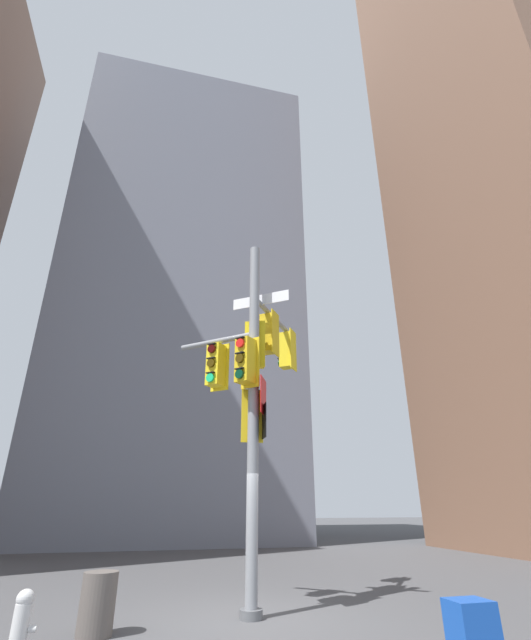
{
  "coord_description": "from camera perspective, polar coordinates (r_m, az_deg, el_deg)",
  "views": [
    {
      "loc": [
        -2.01,
        -9.14,
        1.92
      ],
      "look_at": [
        0.35,
        0.33,
        6.08
      ],
      "focal_mm": 24.35,
      "sensor_mm": 36.0,
      "label": 1
    }
  ],
  "objects": [
    {
      "name": "ground",
      "position": [
        9.55,
        -1.92,
        -34.66
      ],
      "size": [
        120.0,
        120.0,
        0.0
      ],
      "primitive_type": "plane",
      "color": "#474749"
    },
    {
      "name": "fire_hydrant",
      "position": [
        7.89,
        -29.46,
        -31.37
      ],
      "size": [
        0.33,
        0.23,
        0.84
      ],
      "color": "silver",
      "rests_on": "ground"
    },
    {
      "name": "building_tower_right",
      "position": [
        34.77,
        29.69,
        23.55
      ],
      "size": [
        12.66,
        12.66,
        51.11
      ],
      "primitive_type": "cube",
      "color": "brown",
      "rests_on": "ground"
    },
    {
      "name": "building_mid_block",
      "position": [
        32.89,
        -11.11,
        1.72
      ],
      "size": [
        14.62,
        14.62,
        30.95
      ],
      "primitive_type": "cube",
      "color": "slate",
      "rests_on": "ground"
    },
    {
      "name": "trash_bin",
      "position": [
        8.77,
        -21.21,
        -31.41
      ],
      "size": [
        0.56,
        0.56,
        0.9
      ],
      "primitive_type": "cylinder",
      "color": "#59514C",
      "rests_on": "ground"
    },
    {
      "name": "signal_pole_assembly",
      "position": [
        10.16,
        -1.46,
        -7.34
      ],
      "size": [
        3.22,
        2.52,
        7.85
      ],
      "color": "gray",
      "rests_on": "ground"
    }
  ]
}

